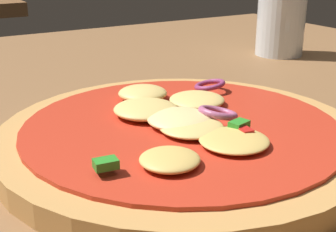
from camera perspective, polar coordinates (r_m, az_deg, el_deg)
The scene contains 3 objects.
dining_table at distance 0.38m, azimuth -5.01°, elevation -5.79°, with size 1.14×1.03×0.04m.
pizza at distance 0.36m, azimuth 1.60°, elevation -2.25°, with size 0.28×0.28×0.03m.
beer_glass at distance 0.69m, azimuth 13.49°, elevation 11.16°, with size 0.07×0.07×0.10m.
Camera 1 is at (-0.15, -0.31, 0.19)m, focal length 50.45 mm.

